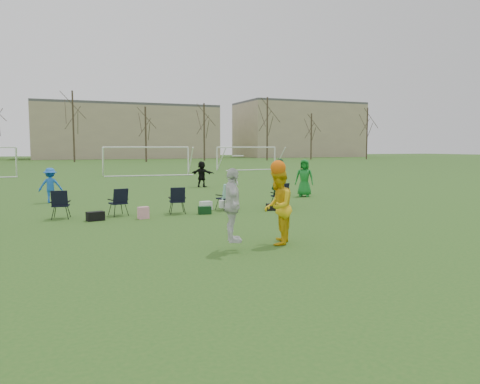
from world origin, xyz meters
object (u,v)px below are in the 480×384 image
fielder_black (202,174)px  goal_mid (147,153)px  fielder_green_far (304,178)px  center_contest (262,205)px  fielder_blue (50,185)px  goal_right (247,152)px

fielder_black → goal_mid: size_ratio=0.21×
fielder_green_far → goal_mid: goal_mid is taller
fielder_black → center_contest: size_ratio=0.71×
fielder_green_far → center_contest: bearing=-86.7°
fielder_blue → fielder_black: size_ratio=0.96×
fielder_blue → goal_mid: 20.39m
fielder_green_far → goal_mid: bearing=138.1°
goal_right → fielder_blue: bearing=-136.7°
fielder_blue → center_contest: (4.67, -11.68, 0.26)m
fielder_green_far → fielder_black: (-2.97, 7.11, -0.12)m
center_contest → goal_right: size_ratio=0.30×
fielder_blue → fielder_green_far: (11.47, -1.95, 0.15)m
fielder_black → center_contest: (-3.83, -16.84, 0.22)m
center_contest → goal_right: (15.16, 36.47, 0.91)m
fielder_green_far → goal_mid: size_ratio=0.25×
fielder_green_far → fielder_black: fielder_green_far is taller
fielder_green_far → fielder_black: bearing=150.9°
fielder_green_far → fielder_blue: bearing=-151.5°
fielder_green_far → center_contest: size_ratio=0.82×
fielder_blue → goal_right: 31.77m
goal_mid → goal_right: bearing=30.6°
fielder_blue → goal_mid: (7.83, 18.79, 1.17)m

